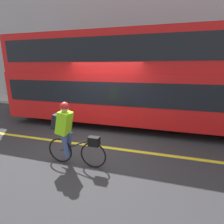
% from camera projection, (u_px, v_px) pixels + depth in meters
% --- Properties ---
extents(ground_plane, '(80.00, 80.00, 0.00)m').
position_uv_depth(ground_plane, '(94.00, 147.00, 5.30)').
color(ground_plane, '#2D2D30').
extents(road_center_line, '(50.00, 0.14, 0.01)m').
position_uv_depth(road_center_line, '(94.00, 146.00, 5.35)').
color(road_center_line, yellow).
rests_on(road_center_line, ground_plane).
extents(sidewalk_curb, '(60.00, 2.16, 0.15)m').
position_uv_depth(sidewalk_curb, '(128.00, 106.00, 10.30)').
color(sidewalk_curb, '#A8A399').
rests_on(sidewalk_curb, ground_plane).
extents(building_facade, '(60.00, 0.30, 9.06)m').
position_uv_depth(building_facade, '(134.00, 29.00, 10.32)').
color(building_facade, '#9E9EA3').
rests_on(building_facade, ground_plane).
extents(bus, '(11.10, 2.46, 3.55)m').
position_uv_depth(bus, '(147.00, 77.00, 6.64)').
color(bus, black).
rests_on(bus, ground_plane).
extents(cyclist_on_bike, '(1.54, 0.32, 1.57)m').
position_uv_depth(cyclist_on_bike, '(69.00, 132.00, 4.17)').
color(cyclist_on_bike, black).
rests_on(cyclist_on_bike, ground_plane).
extents(street_sign_post, '(0.36, 0.09, 2.59)m').
position_uv_depth(street_sign_post, '(65.00, 79.00, 10.89)').
color(street_sign_post, '#59595B').
rests_on(street_sign_post, sidewalk_curb).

